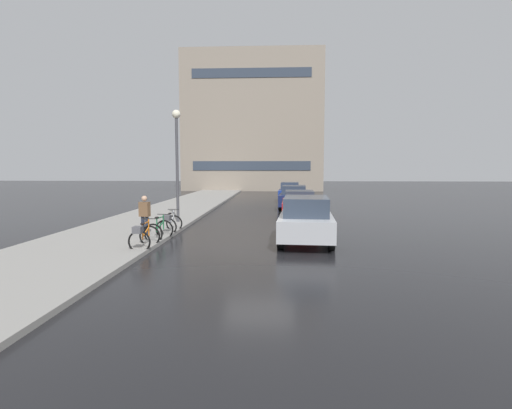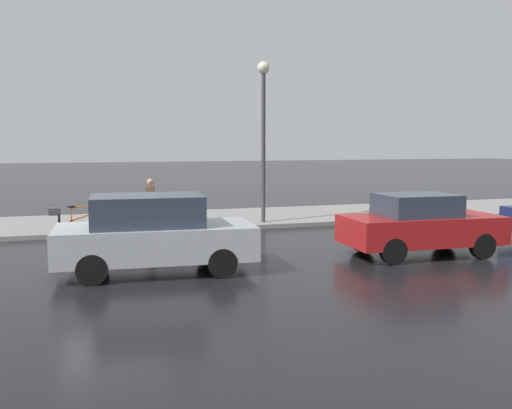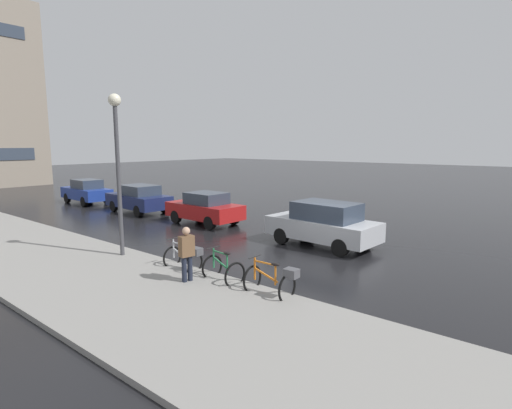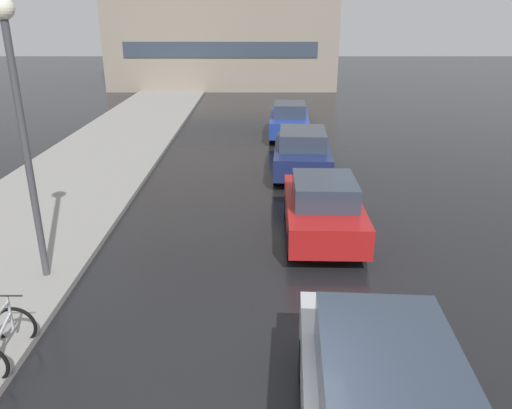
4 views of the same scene
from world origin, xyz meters
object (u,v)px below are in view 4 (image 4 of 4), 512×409
at_px(car_red, 324,208).
at_px(car_silver, 383,402).
at_px(car_navy, 303,152).
at_px(car_blue, 290,120).
at_px(streetlamp, 19,102).

bearing_deg(car_red, car_silver, -91.08).
bearing_deg(car_silver, car_navy, 89.62).
bearing_deg(car_navy, car_silver, -90.38).
height_order(car_red, car_blue, car_blue).
height_order(car_red, streetlamp, streetlamp).
distance_m(car_red, car_blue, 11.19).
bearing_deg(car_red, car_navy, 90.49).
height_order(car_silver, car_blue, car_silver).
bearing_deg(car_blue, car_navy, -89.14).
bearing_deg(car_silver, streetlamp, 142.72).
distance_m(car_blue, streetlamp, 14.95).
relative_size(car_red, car_navy, 0.92).
height_order(car_red, car_navy, car_navy).
relative_size(car_silver, streetlamp, 0.80).
relative_size(car_red, streetlamp, 0.72).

